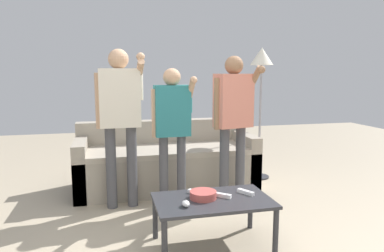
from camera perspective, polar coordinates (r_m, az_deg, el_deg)
ground_plane at (r=2.94m, az=2.20°, el=-19.43°), size 12.00×12.00×0.00m
couch at (r=4.32m, az=-4.20°, el=-5.98°), size 2.12×0.83×0.79m
coffee_table at (r=2.85m, az=3.40°, el=-12.70°), size 0.92×0.55×0.39m
snack_bowl at (r=2.83m, az=1.85°, el=-11.13°), size 0.21×0.21×0.06m
game_remote_nunchuk at (r=2.67m, az=-1.02°, el=-12.51°), size 0.06×0.09×0.05m
floor_lamp at (r=4.63m, az=11.23°, el=9.16°), size 0.30×0.30×1.71m
player_left at (r=3.59m, az=-11.64°, el=2.63°), size 0.48×0.31×1.62m
player_center at (r=3.57m, az=-3.22°, el=0.83°), size 0.43×0.31×1.43m
player_right at (r=3.72m, az=6.76°, el=2.35°), size 0.50×0.34×1.56m
game_remote_wand_near at (r=2.97m, az=8.74°, el=-10.59°), size 0.11×0.15×0.03m
game_remote_wand_far at (r=2.93m, az=0.70°, el=-10.79°), size 0.12×0.15×0.03m
game_remote_wand_spare at (r=2.88m, az=4.80°, el=-11.16°), size 0.15×0.13×0.03m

